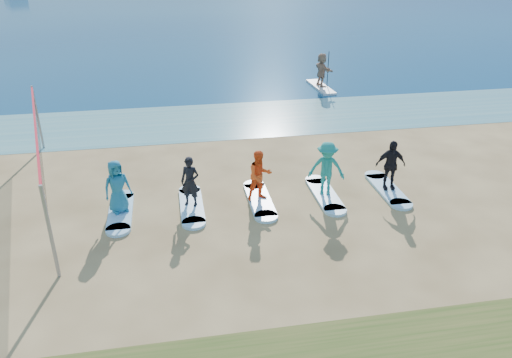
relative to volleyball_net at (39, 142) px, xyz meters
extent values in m
plane|color=tan|center=(5.28, -4.08, -1.90)|extent=(600.00, 600.00, 0.00)
plane|color=teal|center=(5.28, 6.42, -1.90)|extent=(600.00, 600.00, 0.00)
cylinder|color=gray|center=(1.02, -4.38, -0.65)|extent=(0.09, 0.09, 2.50)
cylinder|color=gray|center=(-1.02, 4.38, -0.65)|extent=(0.09, 0.09, 2.50)
cube|color=black|center=(0.00, 0.00, 0.00)|extent=(2.07, 8.77, 1.00)
cube|color=red|center=(0.00, 0.00, 0.52)|extent=(2.10, 8.78, 0.10)
cube|color=silver|center=(12.27, 10.83, -1.84)|extent=(0.87, 3.03, 0.12)
imported|color=tan|center=(12.27, 10.83, -0.89)|extent=(0.86, 1.73, 1.79)
cube|color=#A4DDFF|center=(2.30, -1.46, -1.86)|extent=(0.70, 2.20, 0.09)
imported|color=teal|center=(2.30, -1.46, -1.00)|extent=(0.94, 0.80, 1.63)
cube|color=#A4DDFF|center=(4.43, -1.46, -1.86)|extent=(0.70, 2.20, 0.09)
imported|color=black|center=(4.43, -1.46, -1.03)|extent=(0.67, 0.57, 1.57)
cube|color=#A4DDFF|center=(6.57, -1.46, -1.86)|extent=(0.70, 2.20, 0.09)
imported|color=#F04F19|center=(6.57, -1.46, -1.01)|extent=(0.90, 0.77, 1.62)
cube|color=#A4DDFF|center=(8.70, -1.46, -1.86)|extent=(0.70, 2.20, 0.09)
imported|color=teal|center=(8.70, -1.46, -0.94)|extent=(1.28, 0.98, 1.75)
cube|color=#A4DDFF|center=(10.83, -1.46, -1.86)|extent=(0.70, 2.20, 0.09)
imported|color=black|center=(10.83, -1.46, -0.99)|extent=(1.01, 0.50, 1.66)
camera|label=1|loc=(4.02, -15.04, 5.59)|focal=35.00mm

